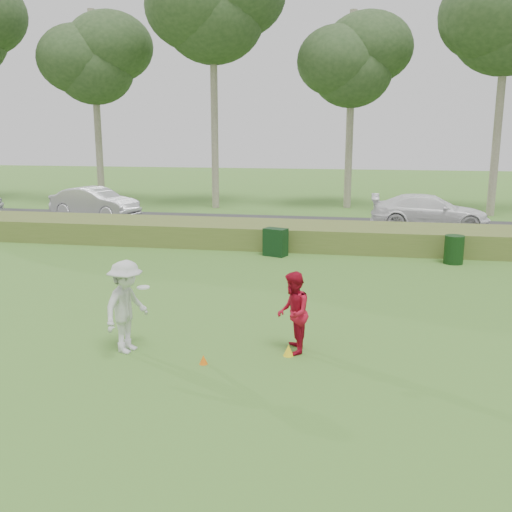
% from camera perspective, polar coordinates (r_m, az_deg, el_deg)
% --- Properties ---
extents(ground, '(120.00, 120.00, 0.00)m').
position_cam_1_polar(ground, '(12.37, -3.38, -9.87)').
color(ground, '#3C7326').
rests_on(ground, ground).
extents(reed_strip, '(80.00, 3.00, 0.90)m').
position_cam_1_polar(reed_strip, '(23.65, 3.48, 2.12)').
color(reed_strip, '#536729').
rests_on(reed_strip, ground).
extents(park_road, '(80.00, 6.00, 0.06)m').
position_cam_1_polar(park_road, '(28.62, 4.68, 3.06)').
color(park_road, '#2D2D2D').
rests_on(park_road, ground).
extents(tree_2, '(6.50, 6.50, 12.00)m').
position_cam_1_polar(tree_2, '(39.13, -15.91, 18.31)').
color(tree_2, gray).
rests_on(tree_2, ground).
extents(tree_3, '(7.80, 7.80, 15.50)m').
position_cam_1_polar(tree_3, '(35.88, -4.34, 23.54)').
color(tree_3, gray).
rests_on(tree_3, ground).
extents(tree_4, '(6.24, 6.24, 11.50)m').
position_cam_1_polar(tree_4, '(35.82, 9.57, 18.57)').
color(tree_4, gray).
rests_on(tree_4, ground).
extents(tree_5, '(7.28, 7.28, 14.00)m').
position_cam_1_polar(tree_5, '(34.86, 23.86, 21.02)').
color(tree_5, gray).
rests_on(tree_5, ground).
extents(player_white, '(1.06, 1.45, 2.02)m').
position_cam_1_polar(player_white, '(12.54, -12.83, -4.96)').
color(player_white, silver).
rests_on(player_white, ground).
extents(player_red, '(0.76, 0.93, 1.78)m').
position_cam_1_polar(player_red, '(12.22, 3.72, -5.70)').
color(player_red, '#AD0E26').
rests_on(player_red, ground).
extents(cone_orange, '(0.18, 0.18, 0.19)m').
position_cam_1_polar(cone_orange, '(11.93, -5.28, -10.28)').
color(cone_orange, orange).
rests_on(cone_orange, ground).
extents(cone_yellow, '(0.23, 0.23, 0.25)m').
position_cam_1_polar(cone_yellow, '(12.29, 3.27, -9.39)').
color(cone_yellow, yellow).
rests_on(cone_yellow, ground).
extents(utility_cabinet, '(0.97, 0.79, 1.06)m').
position_cam_1_polar(utility_cabinet, '(21.70, 1.96, 1.39)').
color(utility_cabinet, black).
rests_on(utility_cabinet, ground).
extents(trash_bin, '(0.74, 0.74, 1.02)m').
position_cam_1_polar(trash_bin, '(21.61, 19.19, 0.61)').
color(trash_bin, black).
rests_on(trash_bin, ground).
extents(car_mid, '(5.22, 2.89, 1.63)m').
position_cam_1_polar(car_mid, '(32.09, -15.82, 5.17)').
color(car_mid, silver).
rests_on(car_mid, park_road).
extents(car_right, '(5.59, 2.38, 1.61)m').
position_cam_1_polar(car_right, '(28.74, 16.95, 4.28)').
color(car_right, white).
rests_on(car_right, park_road).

